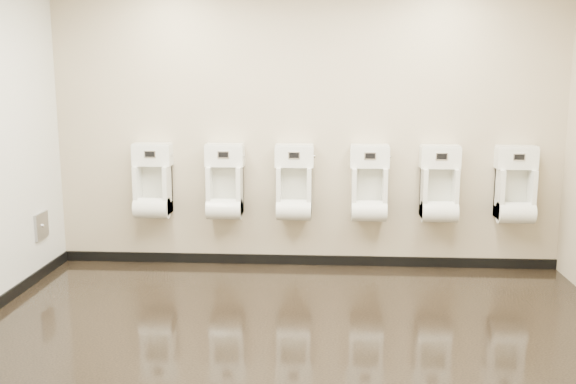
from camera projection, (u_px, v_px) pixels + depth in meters
The scene contains 11 objects.
ground at pixel (297, 333), 4.82m from camera, with size 5.00×3.50×0.00m, color black.
back_wall at pixel (306, 127), 6.28m from camera, with size 5.00×0.02×2.80m, color #BEAE8F.
front_wall at pixel (279, 193), 2.85m from camera, with size 5.00×0.02×2.80m, color #BEAE8F.
skirting_back at pixel (305, 260), 6.52m from camera, with size 5.00×0.02×0.10m, color black.
access_panel at pixel (41, 226), 6.06m from camera, with size 0.04×0.25×0.25m.
urinal_0 at pixel (153, 186), 6.36m from camera, with size 0.39×0.29×0.72m.
urinal_1 at pixel (225, 187), 6.31m from camera, with size 0.39×0.29×0.72m.
urinal_2 at pixel (294, 188), 6.27m from camera, with size 0.39×0.29×0.72m.
urinal_3 at pixel (369, 189), 6.23m from camera, with size 0.39×0.29×0.72m.
urinal_4 at pixel (439, 190), 6.19m from camera, with size 0.39×0.29×0.72m.
urinal_5 at pixel (515, 190), 6.14m from camera, with size 0.39×0.29×0.72m.
Camera 1 is at (0.21, -4.54, 1.92)m, focal length 40.00 mm.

